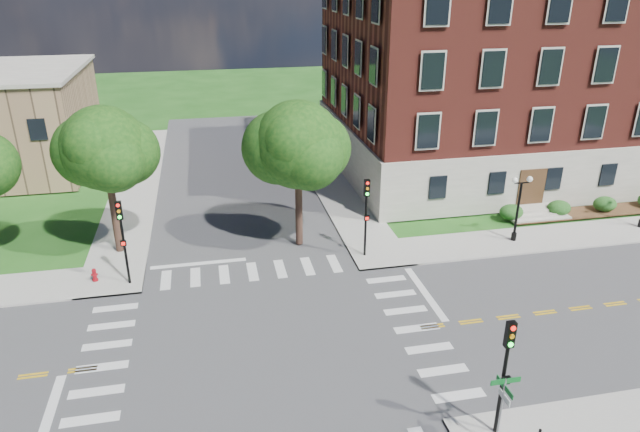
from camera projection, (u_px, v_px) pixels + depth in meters
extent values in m
plane|color=#1C4F16|center=(267.00, 347.00, 26.03)|extent=(160.00, 160.00, 0.00)
cube|color=#3D3D3F|center=(267.00, 347.00, 26.03)|extent=(90.00, 12.00, 0.01)
cube|color=#3D3D3F|center=(267.00, 347.00, 26.03)|extent=(12.00, 90.00, 0.01)
cube|color=#9E9B93|center=(604.00, 232.00, 37.23)|extent=(34.00, 3.50, 0.12)
cube|color=#9E9B93|center=(326.00, 173.00, 48.11)|extent=(3.50, 34.00, 0.12)
cube|color=#9E9B93|center=(136.00, 186.00, 45.24)|extent=(3.50, 34.00, 0.12)
cube|color=silver|center=(425.00, 293.00, 30.35)|extent=(0.40, 5.50, 0.00)
cube|color=#A5A192|center=(512.00, 141.00, 49.36)|extent=(30.00, 20.00, 4.20)
cube|color=maroon|center=(525.00, 45.00, 46.18)|extent=(29.55, 19.70, 11.80)
cube|color=#472D19|center=(531.00, 188.00, 39.76)|extent=(2.00, 0.10, 2.80)
cylinder|color=#312018|center=(116.00, 220.00, 33.92)|extent=(0.44, 0.44, 4.04)
sphere|color=#113E11|center=(104.00, 148.00, 32.16)|extent=(4.85, 4.85, 4.85)
cylinder|color=#312018|center=(299.00, 215.00, 34.90)|extent=(0.44, 0.44, 3.78)
sphere|color=#113E11|center=(298.00, 145.00, 33.11)|extent=(5.20, 5.20, 5.20)
cylinder|color=black|center=(501.00, 390.00, 20.37)|extent=(0.14, 0.14, 3.80)
cube|color=black|center=(510.00, 334.00, 19.42)|extent=(0.32, 0.22, 1.00)
cylinder|color=red|center=(513.00, 328.00, 19.17)|extent=(0.18, 0.05, 0.18)
cylinder|color=orange|center=(512.00, 337.00, 19.30)|extent=(0.18, 0.05, 0.18)
cylinder|color=#19E533|center=(511.00, 345.00, 19.43)|extent=(0.18, 0.05, 0.18)
cube|color=black|center=(506.00, 380.00, 19.97)|extent=(0.30, 0.12, 0.30)
cylinder|color=black|center=(366.00, 226.00, 33.40)|extent=(0.14, 0.14, 3.80)
cube|color=black|center=(367.00, 188.00, 32.45)|extent=(0.33, 0.23, 1.00)
cylinder|color=red|center=(368.00, 183.00, 32.20)|extent=(0.18, 0.06, 0.18)
cylinder|color=orange|center=(368.00, 189.00, 32.33)|extent=(0.18, 0.06, 0.18)
cylinder|color=#19E533|center=(367.00, 194.00, 32.46)|extent=(0.18, 0.06, 0.18)
cube|color=black|center=(367.00, 218.00, 33.00)|extent=(0.30, 0.13, 0.30)
cylinder|color=black|center=(125.00, 252.00, 30.37)|extent=(0.14, 0.14, 3.80)
cube|color=black|center=(119.00, 210.00, 29.42)|extent=(0.32, 0.23, 1.00)
cylinder|color=red|center=(118.00, 205.00, 29.17)|extent=(0.18, 0.05, 0.18)
cylinder|color=orange|center=(119.00, 211.00, 29.30)|extent=(0.18, 0.05, 0.18)
cylinder|color=#19E533|center=(120.00, 217.00, 29.43)|extent=(0.18, 0.05, 0.18)
cube|color=black|center=(123.00, 243.00, 29.97)|extent=(0.30, 0.13, 0.30)
cylinder|color=black|center=(514.00, 236.00, 35.95)|extent=(0.32, 0.32, 0.50)
cylinder|color=black|center=(517.00, 212.00, 35.30)|extent=(0.16, 0.16, 3.80)
cube|color=black|center=(522.00, 183.00, 34.52)|extent=(1.00, 0.06, 0.06)
sphere|color=white|center=(515.00, 180.00, 34.35)|extent=(0.36, 0.36, 0.36)
sphere|color=white|center=(530.00, 179.00, 34.53)|extent=(0.36, 0.36, 0.36)
cylinder|color=gray|center=(500.00, 415.00, 19.75)|extent=(0.07, 0.07, 3.10)
cube|color=#0B5D20|center=(506.00, 381.00, 19.17)|extent=(1.10, 0.03, 0.20)
cube|color=#0B5D20|center=(505.00, 387.00, 19.27)|extent=(0.03, 1.10, 0.20)
cube|color=silver|center=(504.00, 397.00, 19.46)|extent=(0.03, 0.75, 0.25)
cylinder|color=maroon|center=(95.00, 280.00, 31.33)|extent=(0.32, 0.32, 0.10)
cylinder|color=maroon|center=(95.00, 276.00, 31.23)|extent=(0.22, 0.22, 0.60)
sphere|color=maroon|center=(94.00, 271.00, 31.09)|extent=(0.24, 0.24, 0.24)
cylinder|color=maroon|center=(94.00, 275.00, 31.19)|extent=(0.35, 0.12, 0.12)
cylinder|color=maroon|center=(94.00, 275.00, 31.19)|extent=(0.12, 0.35, 0.12)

